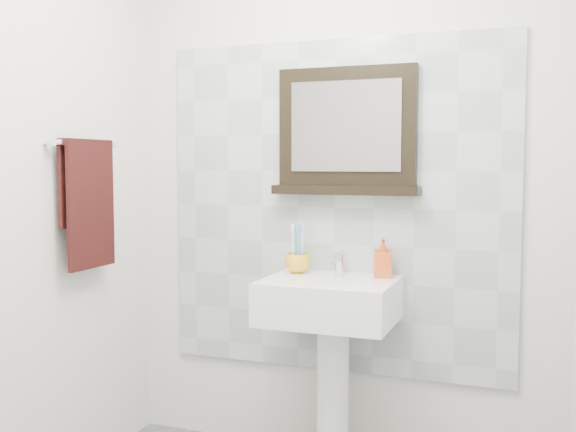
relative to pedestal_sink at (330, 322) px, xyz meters
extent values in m
cube|color=silver|center=(-0.04, 0.23, 0.57)|extent=(2.00, 0.01, 2.50)
cube|color=#A6AFB3|center=(-0.04, 0.21, 0.47)|extent=(1.60, 0.02, 1.50)
cylinder|color=white|center=(0.00, 0.05, -0.34)|extent=(0.14, 0.14, 0.68)
cube|color=white|center=(0.00, -0.01, 0.09)|extent=(0.55, 0.44, 0.18)
cylinder|color=silver|center=(0.00, -0.03, 0.17)|extent=(0.32, 0.32, 0.02)
cylinder|color=#4C4C4F|center=(0.00, -0.03, 0.18)|extent=(0.04, 0.04, 0.00)
cylinder|color=silver|center=(0.00, 0.14, 0.23)|extent=(0.04, 0.04, 0.09)
cylinder|color=silver|center=(0.00, 0.09, 0.25)|extent=(0.02, 0.10, 0.02)
cube|color=silver|center=(0.00, 0.15, 0.28)|extent=(0.02, 0.07, 0.01)
imported|color=gold|center=(-0.19, 0.10, 0.23)|extent=(0.15, 0.15, 0.09)
cylinder|color=white|center=(-0.20, 0.09, 0.29)|extent=(0.01, 0.01, 0.19)
cube|color=white|center=(-0.20, 0.09, 0.39)|extent=(0.01, 0.01, 0.03)
cylinder|color=#5894C9|center=(-0.17, 0.09, 0.29)|extent=(0.01, 0.01, 0.19)
cube|color=#5894C9|center=(-0.17, 0.09, 0.39)|extent=(0.01, 0.01, 0.03)
cylinder|color=white|center=(-0.19, 0.12, 0.29)|extent=(0.01, 0.01, 0.19)
cube|color=white|center=(-0.19, 0.12, 0.39)|extent=(0.01, 0.01, 0.03)
cylinder|color=#5894C9|center=(-0.20, 0.11, 0.29)|extent=(0.01, 0.01, 0.19)
cube|color=#5894C9|center=(-0.20, 0.11, 0.39)|extent=(0.01, 0.01, 0.03)
cylinder|color=white|center=(-0.17, 0.11, 0.29)|extent=(0.01, 0.01, 0.19)
cube|color=white|center=(-0.17, 0.11, 0.39)|extent=(0.01, 0.01, 0.03)
cylinder|color=#5894C9|center=(-0.18, 0.09, 0.29)|extent=(0.01, 0.01, 0.19)
cube|color=#5894C9|center=(-0.18, 0.09, 0.39)|extent=(0.01, 0.01, 0.03)
imported|color=red|center=(0.20, 0.12, 0.27)|extent=(0.09, 0.09, 0.17)
cube|color=black|center=(0.02, 0.19, 0.84)|extent=(0.62, 0.06, 0.52)
cube|color=#99999E|center=(0.02, 0.16, 0.84)|extent=(0.50, 0.01, 0.40)
cube|color=black|center=(0.02, 0.17, 0.56)|extent=(0.66, 0.11, 0.04)
cylinder|color=silver|center=(-0.99, -0.32, 0.76)|extent=(0.03, 0.40, 0.03)
cylinder|color=silver|center=(-1.02, -0.51, 0.76)|extent=(0.05, 0.02, 0.02)
cylinder|color=silver|center=(-1.02, -0.13, 0.76)|extent=(0.05, 0.02, 0.02)
cube|color=black|center=(-0.97, -0.32, 0.49)|extent=(0.02, 0.30, 0.52)
cube|color=black|center=(-1.01, -0.32, 0.58)|extent=(0.02, 0.30, 0.34)
cube|color=black|center=(-0.99, -0.32, 0.76)|extent=(0.06, 0.30, 0.03)
camera|label=1|loc=(0.82, -2.71, 0.67)|focal=42.00mm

